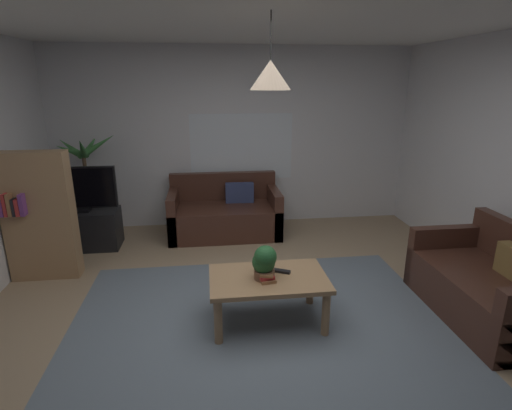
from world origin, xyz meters
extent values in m
cube|color=#9E8466|center=(0.00, 0.00, -0.01)|extent=(5.15, 5.64, 0.02)
cube|color=slate|center=(0.00, -0.20, 0.00)|extent=(3.35, 3.10, 0.01)
cube|color=silver|center=(0.00, 2.85, 1.29)|extent=(5.27, 0.06, 2.57)
cube|color=white|center=(0.00, 0.00, 2.58)|extent=(5.15, 5.64, 0.02)
cube|color=white|center=(0.10, 2.82, 1.16)|extent=(1.49, 0.01, 0.96)
cube|color=#47281E|center=(-0.19, 2.31, 0.21)|extent=(1.52, 0.82, 0.42)
cube|color=#47281E|center=(-0.19, 2.66, 0.62)|extent=(1.52, 0.12, 0.40)
cube|color=#47281E|center=(-0.89, 2.31, 0.32)|extent=(0.12, 0.82, 0.64)
cube|color=#47281E|center=(0.51, 2.31, 0.32)|extent=(0.12, 0.82, 0.64)
cube|color=navy|center=(0.04, 2.48, 0.56)|extent=(0.40, 0.14, 0.28)
cube|color=#47281E|center=(2.07, -0.04, 0.21)|extent=(0.82, 1.41, 0.42)
cube|color=#47281E|center=(2.07, 0.60, 0.32)|extent=(0.82, 0.12, 0.64)
cube|color=#A87F56|center=(0.09, 0.11, 0.43)|extent=(1.03, 0.63, 0.04)
cylinder|color=#A87F56|center=(-0.37, -0.14, 0.20)|extent=(0.07, 0.07, 0.41)
cylinder|color=#A87F56|center=(0.54, -0.14, 0.20)|extent=(0.07, 0.07, 0.41)
cylinder|color=#A87F56|center=(-0.37, 0.37, 0.20)|extent=(0.07, 0.07, 0.41)
cylinder|color=#A87F56|center=(0.54, 0.37, 0.20)|extent=(0.07, 0.07, 0.41)
cube|color=#99663F|center=(0.06, 0.03, 0.46)|extent=(0.14, 0.13, 0.03)
cube|color=#B22D2D|center=(0.06, 0.03, 0.49)|extent=(0.14, 0.10, 0.03)
cube|color=#99663F|center=(0.06, 0.04, 0.51)|extent=(0.14, 0.14, 0.02)
cube|color=black|center=(0.21, 0.18, 0.46)|extent=(0.17, 0.12, 0.02)
cylinder|color=brown|center=(0.05, 0.09, 0.49)|extent=(0.18, 0.18, 0.08)
sphere|color=#235B2D|center=(0.04, 0.10, 0.60)|extent=(0.20, 0.20, 0.20)
sphere|color=#235B2D|center=(0.05, 0.08, 0.65)|extent=(0.20, 0.20, 0.20)
cube|color=black|center=(-2.03, 2.07, 0.25)|extent=(0.90, 0.44, 0.50)
cube|color=black|center=(-2.03, 2.05, 0.81)|extent=(0.94, 0.05, 0.53)
cube|color=black|center=(-2.03, 2.02, 0.81)|extent=(0.90, 0.00, 0.49)
cube|color=black|center=(-2.03, 2.05, 0.52)|extent=(0.24, 0.16, 0.04)
cylinder|color=#B77051|center=(-2.04, 2.51, 0.15)|extent=(0.32, 0.32, 0.30)
cylinder|color=brown|center=(-2.04, 2.51, 0.72)|extent=(0.05, 0.05, 0.85)
cone|color=#3D7F3D|center=(-1.83, 2.53, 1.27)|extent=(0.48, 0.14, 0.34)
cone|color=#3D7F3D|center=(-1.98, 2.70, 1.25)|extent=(0.19, 0.44, 0.32)
cone|color=#3D7F3D|center=(-2.23, 2.60, 1.23)|extent=(0.43, 0.31, 0.30)
cone|color=#3D7F3D|center=(-2.18, 2.42, 1.22)|extent=(0.35, 0.29, 0.28)
cone|color=#3D7F3D|center=(-2.00, 2.33, 1.27)|extent=(0.18, 0.41, 0.34)
cube|color=#A87F56|center=(-2.21, 1.29, 0.70)|extent=(0.70, 0.22, 1.40)
cube|color=#72387F|center=(-2.49, 1.17, 0.85)|extent=(0.04, 0.16, 0.16)
cube|color=#B22D2D|center=(-2.45, 1.17, 0.89)|extent=(0.03, 0.16, 0.23)
cube|color=#99663F|center=(-2.41, 1.17, 0.89)|extent=(0.04, 0.16, 0.23)
cube|color=black|center=(-2.37, 1.17, 0.86)|extent=(0.03, 0.16, 0.18)
cube|color=#B22D2D|center=(-2.33, 1.17, 0.86)|extent=(0.04, 0.16, 0.18)
cube|color=#72387F|center=(-2.29, 1.17, 0.88)|extent=(0.04, 0.16, 0.23)
cylinder|color=black|center=(0.09, 0.11, 2.40)|extent=(0.01, 0.01, 0.34)
cone|color=tan|center=(0.09, 0.11, 2.13)|extent=(0.31, 0.31, 0.22)
camera|label=1|loc=(-0.41, -2.98, 2.08)|focal=27.92mm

